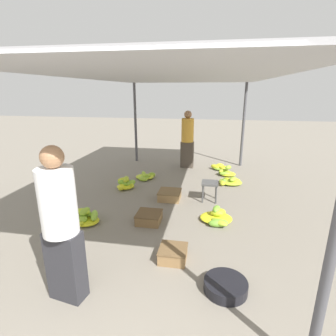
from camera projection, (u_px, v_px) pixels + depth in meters
The scene contains 18 objects.
canopy_post_front_right at pixel (334, 242), 1.83m from camera, with size 0.08×0.08×2.47m, color #4C4C51.
canopy_post_back_left at pixel (136, 123), 8.35m from camera, with size 0.08×0.08×2.47m, color #4C4C51.
canopy_post_back_right at pixel (243, 126), 7.80m from camera, with size 0.08×0.08×2.47m, color #4C4C51.
canopy_tarp at pixel (171, 76), 4.73m from camera, with size 3.74×6.72×0.04m, color #B2B2B7.
vendor_foreground at pixel (61, 224), 2.73m from camera, with size 0.43×0.43×1.75m.
stool at pixel (210, 186), 5.47m from camera, with size 0.34×0.34×0.41m.
basin_black at pixel (226, 286), 3.05m from camera, with size 0.51×0.51×0.13m.
banana_pile_left_0 at pixel (85, 217), 4.58m from camera, with size 0.51×0.49×0.29m.
banana_pile_left_1 at pixel (126, 184), 6.22m from camera, with size 0.46×0.52×0.29m.
banana_pile_left_2 at pixel (145, 176), 6.91m from camera, with size 0.51×0.57×0.18m.
banana_pile_right_0 at pixel (226, 173), 7.16m from camera, with size 0.49×0.38×0.30m.
banana_pile_right_1 at pixel (217, 218), 4.66m from camera, with size 0.57×0.63×0.26m.
banana_pile_right_2 at pixel (229, 181), 6.54m from camera, with size 0.58×0.50×0.19m.
banana_pile_right_3 at pixel (219, 167), 7.71m from camera, with size 0.60×0.47×0.19m.
crate_near at pixel (173, 254), 3.60m from camera, with size 0.38×0.38×0.18m.
crate_mid at pixel (149, 218), 4.63m from camera, with size 0.43×0.43×0.18m.
crate_far at pixel (170, 195), 5.61m from camera, with size 0.47×0.47×0.19m.
shopper_walking_mid at pixel (187, 139), 7.73m from camera, with size 0.39×0.38×1.69m.
Camera 1 is at (0.80, -1.48, 2.25)m, focal length 28.00 mm.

